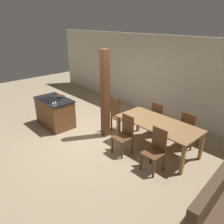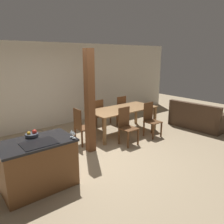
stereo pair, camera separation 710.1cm
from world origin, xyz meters
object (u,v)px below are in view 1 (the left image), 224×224
dining_chair_near_right (155,149)px  dining_chair_far_right (189,129)px  wine_glass_middle (55,102)px  dining_chair_far_left (159,118)px  dining_chair_head_end (118,115)px  kitchen_island (55,112)px  wine_glass_near (53,103)px  dining_chair_near_left (125,134)px  fruit_bowl (61,96)px  timber_post (105,95)px  dining_table (158,126)px

dining_chair_near_right → dining_chair_far_right: (0.00, 1.40, 0.00)m
wine_glass_middle → dining_chair_far_left: 2.98m
dining_chair_near_right → dining_chair_head_end: (-1.91, 0.70, 0.00)m
kitchen_island → wine_glass_near: bearing=-29.4°
dining_chair_far_right → dining_chair_head_end: (-1.91, -0.70, 0.00)m
dining_chair_near_left → dining_chair_far_left: (0.00, 1.40, 0.00)m
kitchen_island → dining_chair_far_left: 3.20m
fruit_bowl → dining_chair_near_left: (2.54, 0.26, -0.42)m
fruit_bowl → wine_glass_middle: size_ratio=1.68×
fruit_bowl → wine_glass_near: wine_glass_near is taller
dining_chair_head_end → dining_chair_near_left: bearing=-126.2°
dining_chair_head_end → kitchen_island: bearing=127.0°
kitchen_island → timber_post: (1.58, 0.73, 0.78)m
wine_glass_middle → dining_table: 2.89m
wine_glass_middle → dining_chair_head_end: (1.05, 1.45, -0.49)m
dining_chair_near_left → wine_glass_near: bearing=-157.7°
fruit_bowl → dining_chair_near_right: bearing=4.3°
dining_chair_head_end → timber_post: bearing=176.8°
dining_table → dining_chair_far_left: bearing=124.0°
dining_chair_far_right → timber_post: timber_post is taller
fruit_bowl → dining_chair_far_right: size_ratio=0.23×
dining_table → dining_chair_far_right: 0.86m
kitchen_island → dining_chair_near_left: (2.57, 0.51, 0.06)m
dining_chair_near_left → dining_table: bearing=56.0°
kitchen_island → timber_post: 1.91m
fruit_bowl → wine_glass_near: 0.78m
wine_glass_near → dining_chair_near_left: 2.22m
dining_chair_far_right → timber_post: 2.38m
kitchen_island → dining_table: bearing=21.7°
wine_glass_near → kitchen_island: bearing=150.6°
dining_chair_far_left → wine_glass_near: bearing=48.0°
wine_glass_near → dining_chair_near_left: (2.01, 0.82, -0.49)m
dining_chair_near_left → timber_post: bearing=167.0°
dining_table → dining_chair_near_left: bearing=-124.0°
wine_glass_middle → dining_chair_near_left: size_ratio=0.14×
dining_table → dining_chair_near_right: dining_chair_near_right is taller
wine_glass_near → dining_chair_head_end: 1.91m
kitchen_island → dining_chair_far_right: (3.51, 1.91, 0.06)m
dining_table → timber_post: bearing=-162.0°
wine_glass_near → dining_chair_far_left: wine_glass_near is taller
timber_post → dining_chair_near_right: bearing=-6.7°
wine_glass_middle → dining_chair_near_right: size_ratio=0.14×
wine_glass_near → timber_post: 1.48m
kitchen_island → fruit_bowl: fruit_bowl is taller
dining_chair_near_right → dining_chair_far_left: same height
fruit_bowl → dining_chair_near_right: size_ratio=0.23×
timber_post → dining_chair_near_left: bearing=-13.0°
dining_chair_far_right → dining_chair_near_left: bearing=56.0°
dining_chair_far_right → wine_glass_near: bearing=37.0°
dining_chair_near_left → dining_chair_near_right: 0.95m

